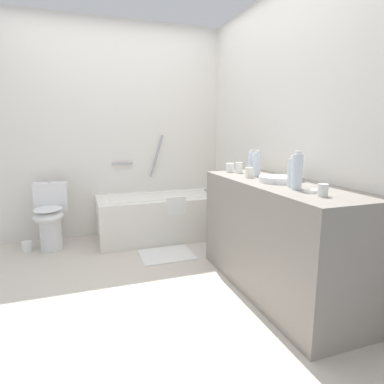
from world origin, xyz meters
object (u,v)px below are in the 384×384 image
Objects in this scene: drinking_glass_1 at (239,168)px; drinking_glass_2 at (323,190)px; sink_faucet at (296,177)px; water_bottle_3 at (257,164)px; bathtub at (163,215)px; toilet_paper_roll at (27,246)px; toilet at (50,215)px; drinking_glass_0 at (230,168)px; water_bottle_0 at (251,163)px; drinking_glass_3 at (249,173)px; water_bottle_1 at (292,172)px; sink_basin at (277,179)px; soap_dish at (313,191)px; water_bottle_2 at (297,171)px; bath_mat at (167,255)px.

drinking_glass_1 is 1.28× the size of drinking_glass_2.
water_bottle_3 reaches higher than sink_faucet.
toilet_paper_roll is (-1.49, 0.02, -0.22)m from bathtub.
toilet is 8.53× the size of drinking_glass_0.
water_bottle_0 reaches higher than drinking_glass_2.
water_bottle_0 is at bearing 55.12° from drinking_glass_3.
bathtub is 1.24m from toilet.
bathtub is 6.84× the size of water_bottle_1.
water_bottle_3 is 0.12m from drinking_glass_3.
toilet_paper_roll is (-0.25, -0.00, -0.32)m from toilet.
drinking_glass_2 reaches higher than toilet_paper_roll.
sink_faucet is at bearing -47.20° from drinking_glass_3.
sink_basin reaches higher than soap_dish.
toilet_paper_roll is at bearing 135.90° from water_bottle_2.
water_bottle_2 is at bearing -95.71° from water_bottle_3.
water_bottle_2 reaches higher than drinking_glass_3.
sink_faucet is 0.70m from drinking_glass_0.
water_bottle_1 reaches higher than toilet_paper_roll.
toilet reaches higher than bath_mat.
water_bottle_1 is at bearing 73.29° from water_bottle_2.
sink_faucet is at bearing -68.42° from drinking_glass_0.
water_bottle_3 reaches higher than drinking_glass_2.
drinking_glass_3 reaches higher than toilet.
sink_basin is 1.46m from bath_mat.
water_bottle_1 reaches higher than drinking_glass_3.
drinking_glass_3 is (-0.26, 0.28, 0.01)m from sink_faucet.
sink_faucet is 0.28× the size of bath_mat.
water_bottle_3 is 2.65× the size of drinking_glass_3.
sink_faucet is 0.62m from drinking_glass_1.
water_bottle_1 is 0.41× the size of bath_mat.
bathtub is 1.50m from drinking_glass_3.
drinking_glass_1 is at bearing -63.33° from bathtub.
bathtub is at bearing 103.64° from soap_dish.
drinking_glass_1 is at bearing 89.65° from soap_dish.
water_bottle_2 reaches higher than drinking_glass_0.
sink_faucet is 1.58× the size of drinking_glass_1.
bath_mat is at bearing 149.86° from drinking_glass_0.
bathtub is at bearing 105.36° from water_bottle_1.
toilet_paper_roll is (-1.95, 2.14, -0.87)m from drinking_glass_2.
drinking_glass_1 is at bearing 89.69° from water_bottle_1.
water_bottle_0 is 2.91× the size of drinking_glass_2.
sink_basin is 1.11× the size of water_bottle_2.
sink_basin is at bearing 84.25° from drinking_glass_2.
bathtub reaches higher than water_bottle_1.
soap_dish is (-0.01, -1.03, -0.04)m from drinking_glass_1.
bath_mat is (-0.64, 0.65, -0.98)m from water_bottle_3.
water_bottle_0 is (-0.17, 0.41, 0.07)m from sink_faucet.
sink_faucet is at bearing -66.89° from water_bottle_0.
sink_faucet is 1.69× the size of soap_dish.
drinking_glass_3 is at bearing 132.80° from sink_faucet.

